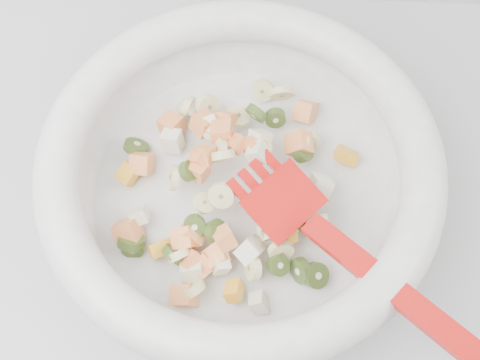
{
  "coord_description": "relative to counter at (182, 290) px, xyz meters",
  "views": [
    {
      "loc": [
        0.12,
        1.17,
        1.51
      ],
      "look_at": [
        0.11,
        1.44,
        0.95
      ],
      "focal_mm": 45.0,
      "sensor_mm": 36.0,
      "label": 1
    }
  ],
  "objects": [
    {
      "name": "counter",
      "position": [
        0.0,
        0.0,
        0.0
      ],
      "size": [
        2.0,
        0.6,
        0.9
      ],
      "primitive_type": "cube",
      "color": "#A0A0A5",
      "rests_on": "ground"
    },
    {
      "name": "mixing_bowl",
      "position": [
        0.11,
        -0.01,
        0.51
      ],
      "size": [
        0.44,
        0.42,
        0.13
      ],
      "color": "white",
      "rests_on": "counter"
    }
  ]
}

